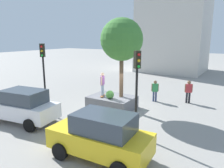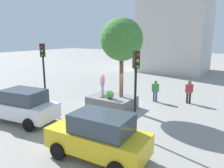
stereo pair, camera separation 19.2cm
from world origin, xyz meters
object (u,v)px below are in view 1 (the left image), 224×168
object	(u,v)px
plaza_tree	(122,40)
pedestrian_crossing	(155,89)
planter_ledge	(112,102)
passerby_with_bag	(189,90)
skateboard	(103,96)
skateboarder	(102,82)
police_car	(23,106)
taxi_cab	(101,136)
traffic_light_median	(137,79)
traffic_light_corner	(43,66)

from	to	relation	value
plaza_tree	pedestrian_crossing	distance (m)	4.95
planter_ledge	passerby_with_bag	distance (m)	5.97
skateboard	skateboarder	world-z (taller)	skateboarder
passerby_with_bag	skateboard	bearing A→B (deg)	41.64
planter_ledge	police_car	size ratio (longest dim) A/B	0.69
plaza_tree	skateboard	world-z (taller)	plaza_tree
taxi_cab	traffic_light_median	xyz separation A→B (m)	(-0.30, -2.70, 1.96)
traffic_light_median	pedestrian_crossing	bearing A→B (deg)	-78.09
planter_ledge	skateboarder	bearing A→B (deg)	31.23
plaza_tree	traffic_light_median	distance (m)	4.72
plaza_tree	passerby_with_bag	world-z (taller)	plaza_tree
planter_ledge	skateboard	size ratio (longest dim) A/B	3.79
traffic_light_corner	pedestrian_crossing	xyz separation A→B (m)	(-5.34, -6.18, -2.14)
plaza_tree	passerby_with_bag	distance (m)	6.52
police_car	traffic_light_median	world-z (taller)	traffic_light_median
traffic_light_corner	traffic_light_median	bearing A→B (deg)	-179.99
pedestrian_crossing	skateboarder	bearing A→B (deg)	52.74
police_car	traffic_light_corner	bearing A→B (deg)	-83.01
skateboarder	traffic_light_median	size ratio (longest dim) A/B	0.38
police_car	traffic_light_corner	distance (m)	2.85
skateboard	traffic_light_corner	distance (m)	4.46
planter_ledge	traffic_light_corner	world-z (taller)	traffic_light_corner
planter_ledge	plaza_tree	xyz separation A→B (m)	(-0.59, -0.28, 4.36)
planter_ledge	skateboard	bearing A→B (deg)	31.23
police_car	taxi_cab	bearing A→B (deg)	172.63
plaza_tree	skateboarder	distance (m)	3.20
taxi_cab	skateboarder	bearing A→B (deg)	-56.48
plaza_tree	taxi_cab	size ratio (longest dim) A/B	1.24
planter_ledge	skateboard	distance (m)	0.82
plaza_tree	pedestrian_crossing	size ratio (longest dim) A/B	3.22
taxi_cab	traffic_light_corner	size ratio (longest dim) A/B	0.96
planter_ledge	traffic_light_corner	bearing A→B (deg)	43.21
skateboarder	traffic_light_median	xyz separation A→B (m)	(-3.91, 2.75, 1.11)
skateboarder	passerby_with_bag	xyz separation A→B (m)	(-4.93, -4.38, -0.85)
planter_ledge	skateboarder	xyz separation A→B (m)	(0.57, 0.35, 1.44)
skateboarder	taxi_cab	xyz separation A→B (m)	(-3.61, 5.45, -0.85)
traffic_light_median	passerby_with_bag	distance (m)	7.46
skateboard	traffic_light_median	world-z (taller)	traffic_light_median
pedestrian_crossing	passerby_with_bag	bearing A→B (deg)	-157.68
pedestrian_crossing	police_car	bearing A→B (deg)	57.76
taxi_cab	pedestrian_crossing	xyz separation A→B (m)	(1.00, -8.88, -0.04)
police_car	traffic_light_median	bearing A→B (deg)	-163.40
skateboarder	passerby_with_bag	bearing A→B (deg)	-138.36
plaza_tree	skateboard	size ratio (longest dim) A/B	6.60
passerby_with_bag	pedestrian_crossing	bearing A→B (deg)	22.32
taxi_cab	plaza_tree	bearing A→B (deg)	-68.02
police_car	skateboarder	bearing A→B (deg)	-118.15
police_car	pedestrian_crossing	size ratio (longest dim) A/B	2.67
skateboarder	taxi_cab	size ratio (longest dim) A/B	0.38
plaza_tree	traffic_light_median	xyz separation A→B (m)	(-2.75, 3.38, -1.81)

